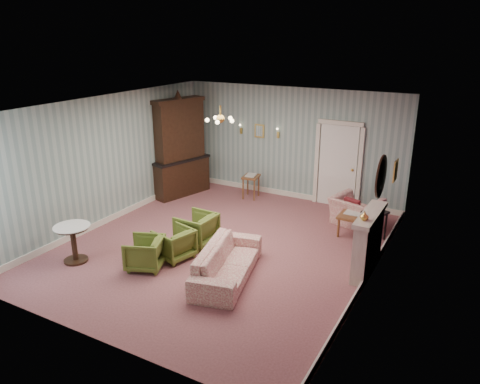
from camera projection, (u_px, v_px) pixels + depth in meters
The scene contains 27 objects.
floor at pixel (222, 246), 9.54m from camera, with size 7.00×7.00×0.00m, color #99595C.
ceiling at pixel (220, 105), 8.58m from camera, with size 7.00×7.00×0.00m, color white.
wall_back at pixel (291, 144), 11.96m from camera, with size 6.00×6.00×0.00m, color gray.
wall_front at pixel (87, 249), 6.17m from camera, with size 6.00×6.00×0.00m, color gray.
wall_left at pixel (108, 160), 10.43m from camera, with size 7.00×7.00×0.00m, color gray.
wall_right at pixel (375, 206), 7.70m from camera, with size 7.00×7.00×0.00m, color gray.
wall_right_floral at pixel (374, 206), 7.70m from camera, with size 7.00×7.00×0.00m, color #C26182.
door at pixel (338, 164), 11.45m from camera, with size 1.12×0.12×2.16m, color white, non-canonical shape.
olive_chair_a at pixel (145, 252), 8.56m from camera, with size 0.65×0.61×0.67m, color #5C6F26.
olive_chair_b at pixel (174, 242), 8.95m from camera, with size 0.65×0.61×0.67m, color #5C6F26.
olive_chair_c at pixel (197, 227), 9.54m from camera, with size 0.71×0.67×0.73m, color #5C6F26.
sofa_chintz at pixel (227, 257), 8.21m from camera, with size 2.06×0.60×0.81m, color #AC4550.
wingback_chair at pixel (356, 207), 10.45m from camera, with size 1.01×0.66×0.89m, color #AC4550.
dresser at pixel (180, 145), 12.16m from camera, with size 0.57×1.65×2.75m, color black, non-canonical shape.
fireplace at pixel (368, 242), 8.38m from camera, with size 0.30×1.40×1.16m, color beige, non-canonical shape.
mantel_vase at pixel (364, 216), 7.84m from camera, with size 0.15×0.15×0.15m, color gold.
oval_mirror at pixel (381, 176), 7.91m from camera, with size 0.04×0.76×0.84m, color white, non-canonical shape.
framed_print at pixel (395, 171), 9.11m from camera, with size 0.04×0.34×0.42m, color gold, non-canonical shape.
coffee_table at pixel (354, 222), 10.12m from camera, with size 0.53×0.95×0.49m, color brown, non-canonical shape.
side_table_black at pixel (374, 226), 9.73m from camera, with size 0.43×0.43×0.65m, color black, non-canonical shape.
pedestal_table at pixel (74, 244), 8.80m from camera, with size 0.68×0.68×0.75m, color black, non-canonical shape.
nesting_table at pixel (251, 186), 12.23m from camera, with size 0.40×0.51×0.66m, color brown, non-canonical shape.
gilt_mirror_back at pixel (259, 131), 12.25m from camera, with size 0.28×0.06×0.36m, color gold, non-canonical shape.
sconce_left at pixel (241, 129), 12.48m from camera, with size 0.16×0.12×0.30m, color gold, non-canonical shape.
sconce_right at pixel (278, 133), 11.98m from camera, with size 0.16×0.12×0.30m, color gold, non-canonical shape.
chandelier at pixel (220, 120), 8.67m from camera, with size 0.56×0.56×0.36m, color gold, non-canonical shape.
burgundy_cushion at pixel (352, 207), 10.34m from camera, with size 0.38×0.10×0.38m, color maroon.
Camera 1 is at (4.49, -7.39, 4.20)m, focal length 34.51 mm.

